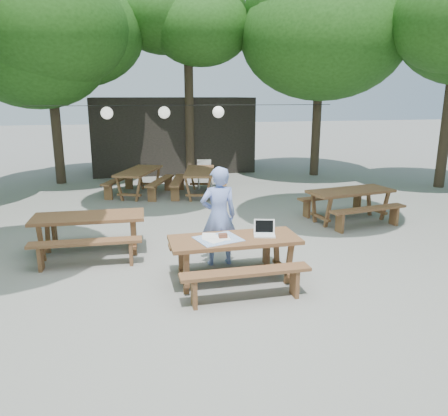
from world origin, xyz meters
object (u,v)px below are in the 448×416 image
at_px(main_picnic_table, 234,260).
at_px(woman, 219,216).
at_px(plastic_chair, 205,181).
at_px(picnic_table_nw, 90,234).

xyz_separation_m(main_picnic_table, woman, (-0.06, 0.86, 0.48)).
distance_m(woman, plastic_chair, 6.43).
bearing_deg(woman, picnic_table_nw, -25.46).
xyz_separation_m(main_picnic_table, plastic_chair, (0.90, 7.19, -0.13)).
relative_size(main_picnic_table, picnic_table_nw, 0.98).
distance_m(main_picnic_table, picnic_table_nw, 2.95).
bearing_deg(picnic_table_nw, woman, -21.81).
bearing_deg(main_picnic_table, picnic_table_nw, 140.60).
height_order(main_picnic_table, plastic_chair, plastic_chair).
xyz_separation_m(picnic_table_nw, woman, (2.22, -1.01, 0.48)).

